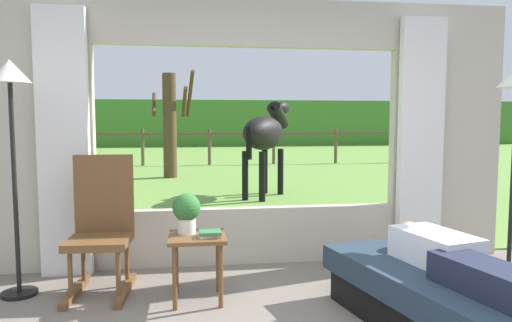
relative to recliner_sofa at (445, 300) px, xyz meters
The scene contains 15 objects.
back_wall_with_window 2.27m from the recliner_sofa, 122.92° to the left, with size 5.20×0.12×2.55m.
curtain_panel_left 3.34m from the recliner_sofa, 150.83° to the left, with size 0.44×0.10×2.40m, color silver.
curtain_panel_right 1.93m from the recliner_sofa, 69.19° to the left, with size 0.44×0.10×2.40m, color silver.
outdoor_pasture_lawn 12.65m from the recliner_sofa, 94.98° to the left, with size 36.00×21.68×0.02m, color olive.
distant_hill_ridge 22.48m from the recliner_sofa, 92.80° to the left, with size 36.00×2.00×2.40m, color #427B2D.
recliner_sofa is the anchor object (origin of this frame).
reclining_person 0.31m from the recliner_sofa, 90.00° to the right, with size 0.47×1.43×0.22m.
rocking_chair 2.66m from the recliner_sofa, 155.15° to the left, with size 0.50×0.70×1.12m.
side_table 1.81m from the recliner_sofa, 154.50° to the left, with size 0.44×0.44×0.52m.
potted_plant 1.96m from the recliner_sofa, 153.91° to the left, with size 0.22×0.22×0.32m.
book_stack 1.72m from the recliner_sofa, 155.20° to the left, with size 0.18×0.16×0.05m.
floor_lamp_left 3.49m from the recliner_sofa, 160.47° to the left, with size 0.32×0.32×1.88m.
horse 5.59m from the recliner_sofa, 93.50° to the left, with size 1.28×1.70×1.73m.
pasture_tree 8.92m from the recliner_sofa, 103.97° to the left, with size 1.03×1.07×2.53m.
pasture_fence_line 11.68m from the recliner_sofa, 95.40° to the left, with size 16.10×0.10×1.10m.
Camera 1 is at (-0.56, -2.28, 1.42)m, focal length 33.08 mm.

